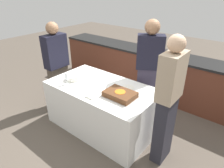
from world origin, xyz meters
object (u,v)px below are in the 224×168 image
(plate_stack, at_px, (73,78))
(wine_glass, at_px, (67,77))
(cake, at_px, (120,94))
(person_cutting_cake, at_px, (148,71))
(person_seated_right, at_px, (168,102))
(person_seated_left, at_px, (57,66))

(plate_stack, distance_m, wine_glass, 0.20)
(cake, height_order, wine_glass, wine_glass)
(plate_stack, relative_size, person_cutting_cake, 0.14)
(person_cutting_cake, relative_size, person_seated_right, 1.00)
(person_cutting_cake, height_order, person_seated_left, person_cutting_cake)
(person_seated_left, bearing_deg, wine_glass, -115.15)
(person_seated_left, bearing_deg, person_cutting_cake, -64.85)
(person_seated_left, height_order, person_seated_right, person_seated_right)
(cake, bearing_deg, person_seated_right, 7.10)
(person_seated_left, distance_m, person_seated_right, 2.11)
(person_cutting_cake, bearing_deg, person_seated_left, -5.62)
(wine_glass, distance_m, person_cutting_cake, 1.30)
(cake, height_order, person_seated_left, person_seated_left)
(person_cutting_cake, bearing_deg, wine_glass, 17.86)
(person_seated_left, xyz_separation_m, person_seated_right, (2.11, 0.00, 0.06))
(plate_stack, distance_m, person_cutting_cake, 1.21)
(person_seated_left, bearing_deg, plate_stack, -101.73)
(person_cutting_cake, bearing_deg, cake, 59.24)
(wine_glass, xyz_separation_m, person_seated_left, (-0.61, 0.29, -0.06))
(person_cutting_cake, relative_size, person_seated_left, 1.07)
(plate_stack, distance_m, person_seated_left, 0.57)
(plate_stack, bearing_deg, cake, 2.23)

